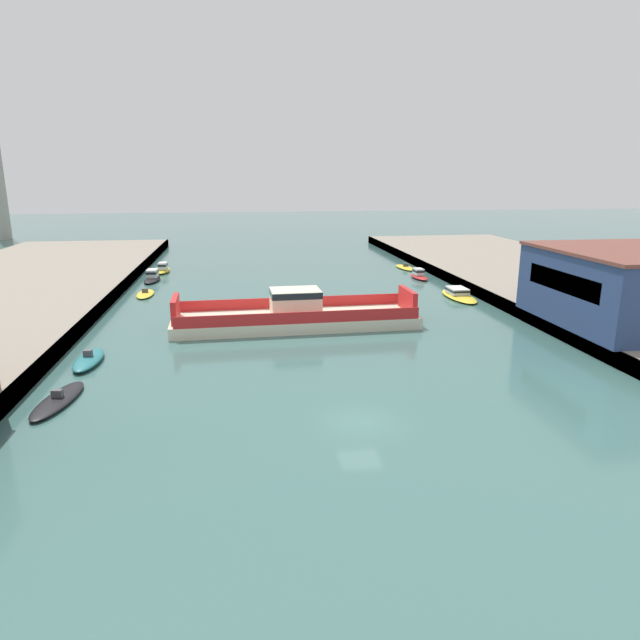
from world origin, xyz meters
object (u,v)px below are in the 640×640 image
object	(u,v)px
moored_boat_mid_left	(152,277)
moored_boat_upstream_b	(458,294)
moored_boat_mid_right	(58,400)
moored_boat_far_left	(163,269)
moored_boat_upstream_a	(89,360)
chain_ferry	(296,315)
moored_boat_near_left	(406,267)
moored_boat_near_right	(145,294)
moored_boat_far_right	(419,275)
warehouse_shed	(633,287)

from	to	relation	value
moored_boat_mid_left	moored_boat_upstream_b	world-z (taller)	moored_boat_mid_left
moored_boat_mid_right	moored_boat_upstream_b	world-z (taller)	moored_boat_upstream_b
moored_boat_far_left	moored_boat_upstream_a	bearing A→B (deg)	-90.70
chain_ferry	moored_boat_upstream_b	world-z (taller)	chain_ferry
moored_boat_near_left	moored_boat_near_right	size ratio (longest dim) A/B	1.10
moored_boat_near_left	moored_boat_mid_left	distance (m)	38.47
moored_boat_upstream_a	moored_boat_upstream_b	bearing A→B (deg)	26.74
moored_boat_mid_right	moored_boat_far_right	xyz separation A→B (m)	(37.24, 40.05, 0.32)
moored_boat_mid_right	moored_boat_near_left	bearing A→B (deg)	52.17
chain_ferry	moored_boat_near_left	size ratio (longest dim) A/B	3.77
moored_boat_mid_right	warehouse_shed	world-z (taller)	warehouse_shed
moored_boat_upstream_a	moored_boat_mid_right	bearing A→B (deg)	-89.83
moored_boat_far_left	warehouse_shed	bearing A→B (deg)	-42.32
moored_boat_upstream_b	warehouse_shed	world-z (taller)	warehouse_shed
moored_boat_mid_left	moored_boat_upstream_a	xyz separation A→B (m)	(0.17, -35.87, -0.28)
moored_boat_mid_right	moored_boat_far_left	distance (m)	50.57
moored_boat_upstream_a	chain_ferry	bearing A→B (deg)	27.13
moored_boat_upstream_a	warehouse_shed	world-z (taller)	warehouse_shed
moored_boat_near_left	moored_boat_upstream_b	size ratio (longest dim) A/B	0.76
moored_boat_near_left	moored_boat_near_right	world-z (taller)	moored_boat_near_left
moored_boat_mid_right	warehouse_shed	distance (m)	47.59
moored_boat_mid_left	moored_boat_far_right	world-z (taller)	moored_boat_mid_left
chain_ferry	moored_boat_mid_left	world-z (taller)	chain_ferry
moored_boat_upstream_a	moored_boat_upstream_b	distance (m)	42.55
chain_ferry	moored_boat_near_right	distance (m)	24.04
moored_boat_mid_right	moored_boat_far_right	distance (m)	54.69
moored_boat_mid_left	moored_boat_far_left	bearing A→B (deg)	84.16
moored_boat_near_left	moored_boat_near_right	xyz separation A→B (m)	(-37.60, -14.98, -0.01)
moored_boat_mid_left	moored_boat_far_left	xyz separation A→B (m)	(0.69, 6.76, 0.00)
moored_boat_far_left	moored_boat_near_right	bearing A→B (deg)	-90.53
moored_boat_upstream_b	moored_boat_mid_right	bearing A→B (deg)	-144.51
moored_boat_near_left	moored_boat_mid_right	bearing A→B (deg)	-127.83
moored_boat_near_right	moored_boat_far_right	bearing A→B (deg)	9.50
moored_boat_mid_left	warehouse_shed	world-z (taller)	warehouse_shed
moored_boat_mid_right	moored_boat_far_left	bearing A→B (deg)	89.44
moored_boat_mid_left	moored_boat_near_left	bearing A→B (deg)	7.54
moored_boat_mid_right	moored_boat_far_left	xyz separation A→B (m)	(0.50, 50.57, 0.37)
moored_boat_near_left	moored_boat_upstream_a	world-z (taller)	moored_boat_upstream_a
warehouse_shed	chain_ferry	bearing A→B (deg)	164.47
moored_boat_mid_left	moored_boat_far_right	bearing A→B (deg)	-5.73
moored_boat_far_right	moored_boat_upstream_b	world-z (taller)	moored_boat_far_right
moored_boat_mid_left	moored_boat_mid_right	size ratio (longest dim) A/B	0.94
moored_boat_far_left	moored_boat_mid_left	bearing A→B (deg)	-95.84
moored_boat_upstream_a	warehouse_shed	bearing A→B (deg)	0.80
moored_boat_near_right	moored_boat_far_left	world-z (taller)	moored_boat_far_left
moored_boat_far_right	moored_boat_upstream_b	bearing A→B (deg)	-86.74
moored_boat_upstream_b	moored_boat_near_right	bearing A→B (deg)	169.76
moored_boat_mid_left	moored_boat_mid_right	world-z (taller)	moored_boat_mid_left
moored_boat_near_right	moored_boat_far_left	xyz separation A→B (m)	(0.15, 16.69, 0.40)
chain_ferry	moored_boat_near_right	xyz separation A→B (m)	(-16.85, 17.12, -0.91)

